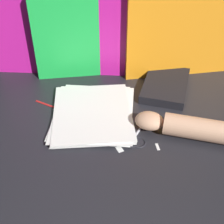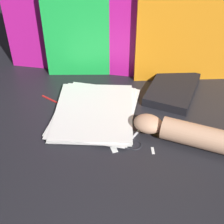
{
  "view_description": "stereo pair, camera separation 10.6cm",
  "coord_description": "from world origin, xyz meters",
  "px_view_note": "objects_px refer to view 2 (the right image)",
  "views": [
    {
      "loc": [
        -0.04,
        -0.86,
        0.71
      ],
      "look_at": [
        -0.03,
        -0.02,
        0.06
      ],
      "focal_mm": 50.0,
      "sensor_mm": 36.0,
      "label": 1
    },
    {
      "loc": [
        0.07,
        -0.86,
        0.71
      ],
      "look_at": [
        -0.03,
        -0.02,
        0.06
      ],
      "focal_mm": 50.0,
      "sensor_mm": 36.0,
      "label": 2
    }
  ],
  "objects_px": {
    "scissors": "(132,138)",
    "book_closed": "(173,89)",
    "paper_stack": "(94,111)",
    "hand_forearm": "(185,133)"
  },
  "relations": [
    {
      "from": "book_closed",
      "to": "scissors",
      "type": "relative_size",
      "value": 1.74
    },
    {
      "from": "scissors",
      "to": "hand_forearm",
      "type": "relative_size",
      "value": 0.51
    },
    {
      "from": "paper_stack",
      "to": "hand_forearm",
      "type": "relative_size",
      "value": 1.1
    },
    {
      "from": "book_closed",
      "to": "hand_forearm",
      "type": "relative_size",
      "value": 0.89
    },
    {
      "from": "hand_forearm",
      "to": "book_closed",
      "type": "bearing_deg",
      "value": 95.68
    },
    {
      "from": "scissors",
      "to": "book_closed",
      "type": "bearing_deg",
      "value": 64.26
    },
    {
      "from": "paper_stack",
      "to": "book_closed",
      "type": "bearing_deg",
      "value": 30.94
    },
    {
      "from": "book_closed",
      "to": "hand_forearm",
      "type": "height_order",
      "value": "hand_forearm"
    },
    {
      "from": "paper_stack",
      "to": "hand_forearm",
      "type": "height_order",
      "value": "hand_forearm"
    },
    {
      "from": "paper_stack",
      "to": "hand_forearm",
      "type": "bearing_deg",
      "value": -19.44
    }
  ]
}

